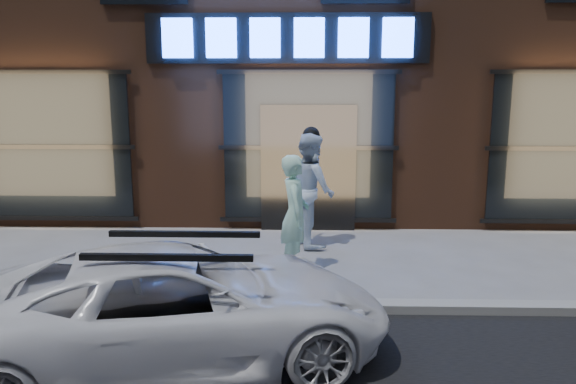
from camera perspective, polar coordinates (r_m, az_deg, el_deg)
name	(u,v)px	position (r m, az deg, el deg)	size (l,w,h in m)	color
ground	(310,310)	(7.21, 2.26, -11.92)	(90.00, 90.00, 0.00)	slate
curb	(310,306)	(7.18, 2.26, -11.48)	(60.00, 0.25, 0.12)	gray
man_bowtie	(295,214)	(8.36, 0.70, -2.24)	(0.65, 0.42, 1.77)	#B2EBD0
man_cap	(311,189)	(9.72, 2.33, 0.27)	(0.96, 0.75, 1.98)	white
white_suv	(178,306)	(5.88, -11.06, -11.33)	(1.98, 4.29, 1.19)	white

